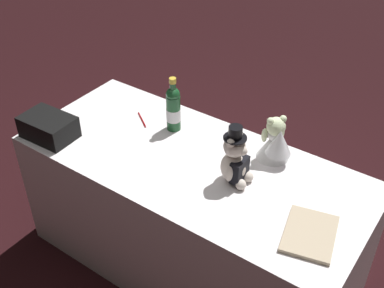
{
  "coord_description": "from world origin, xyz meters",
  "views": [
    {
      "loc": [
        -1.07,
        1.51,
        2.19
      ],
      "look_at": [
        0.0,
        0.0,
        0.82
      ],
      "focal_mm": 45.69,
      "sensor_mm": 36.0,
      "label": 1
    }
  ],
  "objects_px": {
    "champagne_bottle": "(173,108)",
    "gift_case_black": "(49,127)",
    "signing_pen": "(142,120)",
    "teddy_bear_groom": "(235,161)",
    "guestbook": "(310,234)",
    "teddy_bear_bride": "(276,141)"
  },
  "relations": [
    {
      "from": "teddy_bear_bride",
      "to": "signing_pen",
      "type": "bearing_deg",
      "value": 8.88
    },
    {
      "from": "champagne_bottle",
      "to": "guestbook",
      "type": "height_order",
      "value": "champagne_bottle"
    },
    {
      "from": "gift_case_black",
      "to": "guestbook",
      "type": "distance_m",
      "value": 1.39
    },
    {
      "from": "signing_pen",
      "to": "guestbook",
      "type": "height_order",
      "value": "guestbook"
    },
    {
      "from": "teddy_bear_groom",
      "to": "signing_pen",
      "type": "bearing_deg",
      "value": -11.7
    },
    {
      "from": "guestbook",
      "to": "signing_pen",
      "type": "bearing_deg",
      "value": -26.99
    },
    {
      "from": "champagne_bottle",
      "to": "gift_case_black",
      "type": "bearing_deg",
      "value": 41.63
    },
    {
      "from": "champagne_bottle",
      "to": "gift_case_black",
      "type": "distance_m",
      "value": 0.64
    },
    {
      "from": "gift_case_black",
      "to": "guestbook",
      "type": "bearing_deg",
      "value": -174.57
    },
    {
      "from": "teddy_bear_bride",
      "to": "guestbook",
      "type": "height_order",
      "value": "teddy_bear_bride"
    },
    {
      "from": "gift_case_black",
      "to": "signing_pen",
      "type": "bearing_deg",
      "value": -127.42
    },
    {
      "from": "signing_pen",
      "to": "gift_case_black",
      "type": "distance_m",
      "value": 0.49
    },
    {
      "from": "teddy_bear_bride",
      "to": "guestbook",
      "type": "distance_m",
      "value": 0.52
    },
    {
      "from": "teddy_bear_groom",
      "to": "gift_case_black",
      "type": "distance_m",
      "value": 0.99
    },
    {
      "from": "signing_pen",
      "to": "gift_case_black",
      "type": "height_order",
      "value": "gift_case_black"
    },
    {
      "from": "teddy_bear_groom",
      "to": "guestbook",
      "type": "relative_size",
      "value": 1.1
    },
    {
      "from": "signing_pen",
      "to": "gift_case_black",
      "type": "relative_size",
      "value": 0.47
    },
    {
      "from": "teddy_bear_bride",
      "to": "gift_case_black",
      "type": "relative_size",
      "value": 0.84
    },
    {
      "from": "gift_case_black",
      "to": "guestbook",
      "type": "height_order",
      "value": "gift_case_black"
    },
    {
      "from": "teddy_bear_groom",
      "to": "gift_case_black",
      "type": "bearing_deg",
      "value": 14.51
    },
    {
      "from": "champagne_bottle",
      "to": "signing_pen",
      "type": "height_order",
      "value": "champagne_bottle"
    },
    {
      "from": "teddy_bear_groom",
      "to": "champagne_bottle",
      "type": "relative_size",
      "value": 0.98
    }
  ]
}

